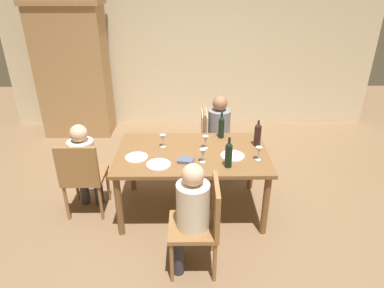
{
  "coord_description": "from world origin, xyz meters",
  "views": [
    {
      "loc": [
        -0.03,
        -3.29,
        2.49
      ],
      "look_at": [
        0.0,
        0.0,
        0.85
      ],
      "focal_mm": 31.81,
      "sensor_mm": 36.0,
      "label": 1
    }
  ],
  "objects": [
    {
      "name": "dinner_plate_guest_left",
      "position": [
        -0.59,
        -0.13,
        0.76
      ],
      "size": [
        0.24,
        0.24,
        0.01
      ],
      "primitive_type": "cylinder",
      "color": "white",
      "rests_on": "dining_table"
    },
    {
      "name": "chair_left_end",
      "position": [
        -1.21,
        -0.09,
        0.53
      ],
      "size": [
        0.44,
        0.44,
        0.92
      ],
      "color": "olive",
      "rests_on": "ground_plane"
    },
    {
      "name": "wine_glass_centre",
      "position": [
        0.11,
        -0.22,
        0.86
      ],
      "size": [
        0.07,
        0.07,
        0.15
      ],
      "color": "silver",
      "rests_on": "dining_table"
    },
    {
      "name": "dinner_plate_guest_right",
      "position": [
        0.43,
        -0.1,
        0.76
      ],
      "size": [
        0.26,
        0.26,
        0.01
      ],
      "primitive_type": "cylinder",
      "color": "white",
      "rests_on": "dining_table"
    },
    {
      "name": "wine_glass_near_right",
      "position": [
        0.69,
        -0.18,
        0.86
      ],
      "size": [
        0.07,
        0.07,
        0.15
      ],
      "color": "silver",
      "rests_on": "dining_table"
    },
    {
      "name": "armoire_cabinet",
      "position": [
        -1.93,
        2.25,
        1.1
      ],
      "size": [
        1.18,
        0.62,
        2.18
      ],
      "color": "#A87F51",
      "rests_on": "ground_plane"
    },
    {
      "name": "wine_bottle_dark_red",
      "position": [
        0.74,
        0.16,
        0.89
      ],
      "size": [
        0.08,
        0.08,
        0.3
      ],
      "color": "black",
      "rests_on": "dining_table"
    },
    {
      "name": "person_man_guest",
      "position": [
        -1.21,
        0.03,
        0.63
      ],
      "size": [
        0.28,
        0.33,
        1.08
      ],
      "color": "#33333D",
      "rests_on": "ground_plane"
    },
    {
      "name": "ground_plane",
      "position": [
        0.0,
        0.0,
        0.0
      ],
      "size": [
        10.0,
        10.0,
        0.0
      ],
      "primitive_type": "plane",
      "color": "#846647"
    },
    {
      "name": "wine_bottle_short_olive",
      "position": [
        0.36,
        -0.32,
        0.9
      ],
      "size": [
        0.07,
        0.07,
        0.32
      ],
      "color": "black",
      "rests_on": "dining_table"
    },
    {
      "name": "dining_table",
      "position": [
        0.0,
        0.0,
        0.67
      ],
      "size": [
        1.65,
        1.01,
        0.75
      ],
      "color": "brown",
      "rests_on": "ground_plane"
    },
    {
      "name": "chair_far_right",
      "position": [
        0.25,
        0.88,
        0.59
      ],
      "size": [
        0.46,
        0.44,
        0.92
      ],
      "rotation": [
        0.0,
        0.0,
        -1.57
      ],
      "color": "olive",
      "rests_on": "ground_plane"
    },
    {
      "name": "wine_glass_near_left",
      "position": [
        0.15,
        0.1,
        0.86
      ],
      "size": [
        0.07,
        0.07,
        0.15
      ],
      "color": "silver",
      "rests_on": "dining_table"
    },
    {
      "name": "chair_near",
      "position": [
        0.09,
        -0.88,
        0.53
      ],
      "size": [
        0.44,
        0.44,
        0.92
      ],
      "rotation": [
        0.0,
        0.0,
        1.57
      ],
      "color": "olive",
      "rests_on": "ground_plane"
    },
    {
      "name": "folded_napkin",
      "position": [
        -0.07,
        -0.21,
        0.77
      ],
      "size": [
        0.18,
        0.15,
        0.03
      ],
      "primitive_type": "cube",
      "rotation": [
        0.0,
        0.0,
        -0.2
      ],
      "color": "#4C5B75",
      "rests_on": "dining_table"
    },
    {
      "name": "person_woman_host",
      "position": [
        -0.03,
        -0.88,
        0.64
      ],
      "size": [
        0.34,
        0.29,
        1.1
      ],
      "rotation": [
        0.0,
        0.0,
        1.57
      ],
      "color": "#33333D",
      "rests_on": "ground_plane"
    },
    {
      "name": "wine_bottle_tall_green",
      "position": [
        0.35,
        0.38,
        0.89
      ],
      "size": [
        0.07,
        0.07,
        0.32
      ],
      "color": "black",
      "rests_on": "dining_table"
    },
    {
      "name": "rear_room_partition",
      "position": [
        0.0,
        2.7,
        1.35
      ],
      "size": [
        6.4,
        0.12,
        2.7
      ],
      "primitive_type": "cube",
      "color": "beige",
      "rests_on": "ground_plane"
    },
    {
      "name": "wine_glass_far",
      "position": [
        -0.33,
        0.13,
        0.86
      ],
      "size": [
        0.07,
        0.07,
        0.15
      ],
      "color": "silver",
      "rests_on": "dining_table"
    },
    {
      "name": "person_man_bearded",
      "position": [
        0.4,
        0.88,
        0.64
      ],
      "size": [
        0.34,
        0.29,
        1.1
      ],
      "rotation": [
        0.0,
        0.0,
        -1.57
      ],
      "color": "#33333D",
      "rests_on": "ground_plane"
    },
    {
      "name": "dinner_plate_host",
      "position": [
        -0.34,
        -0.28,
        0.76
      ],
      "size": [
        0.25,
        0.25,
        0.01
      ],
      "primitive_type": "cylinder",
      "color": "white",
      "rests_on": "dining_table"
    }
  ]
}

